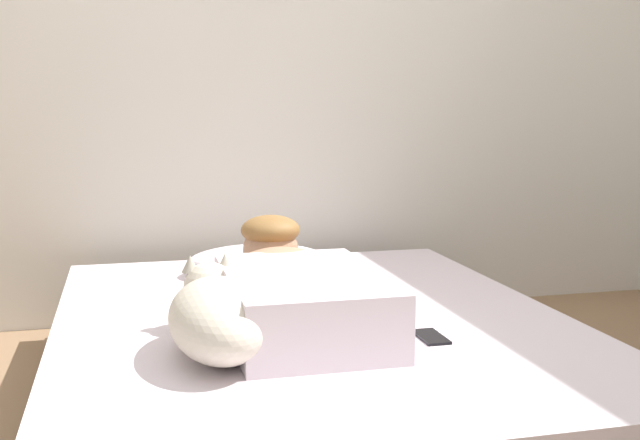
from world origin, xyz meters
name	(u,v)px	position (x,y,z in m)	size (l,w,h in m)	color
back_wall	(244,31)	(0.00, 1.41, 1.25)	(4.00, 0.12, 2.50)	silver
bed	(312,364)	(0.02, 0.24, 0.15)	(1.57, 1.96, 0.30)	#4C4742
pillow	(257,260)	(-0.05, 0.86, 0.35)	(0.52, 0.32, 0.11)	silver
person_lying	(293,287)	(-0.05, 0.19, 0.41)	(0.43, 0.92, 0.27)	silver
dog	(218,314)	(-0.30, -0.05, 0.40)	(0.26, 0.57, 0.21)	beige
coffee_cup	(313,274)	(0.12, 0.65, 0.34)	(0.12, 0.09, 0.07)	teal
cell_phone	(431,337)	(0.29, -0.06, 0.30)	(0.07, 0.14, 0.01)	black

